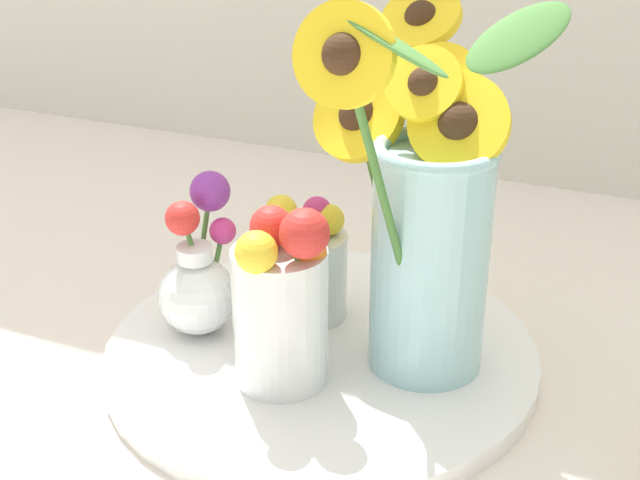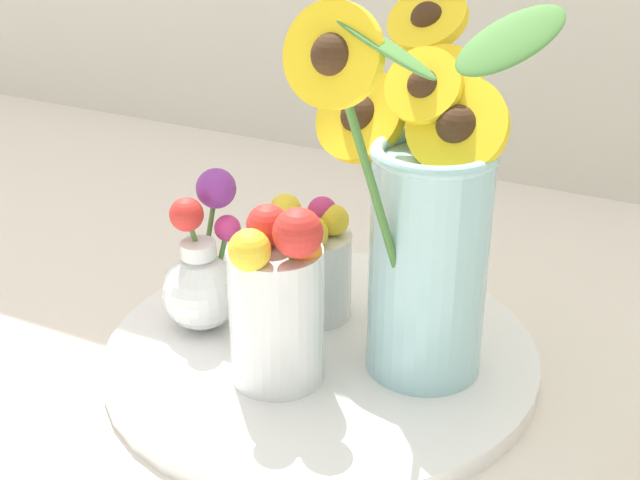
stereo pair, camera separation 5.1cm
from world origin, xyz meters
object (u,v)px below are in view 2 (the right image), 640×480
serving_tray (320,353)px  vase_small_back (312,263)px  mason_jar_sunflowers (424,224)px  vase_small_center (277,300)px  vase_bulb_right (203,273)px

serving_tray → vase_small_back: (-0.03, 0.05, 0.07)m
serving_tray → mason_jar_sunflowers: bearing=8.0°
serving_tray → vase_small_back: vase_small_back is taller
vase_small_center → vase_small_back: 0.12m
serving_tray → vase_small_back: 0.09m
serving_tray → mason_jar_sunflowers: 0.18m
vase_small_center → vase_small_back: bearing=102.5°
serving_tray → vase_small_center: bearing=-98.0°
mason_jar_sunflowers → vase_bulb_right: size_ratio=2.32×
serving_tray → vase_bulb_right: vase_bulb_right is taller
mason_jar_sunflowers → vase_small_center: 0.14m
vase_bulb_right → vase_small_back: vase_bulb_right is taller
serving_tray → mason_jar_sunflowers: size_ratio=1.18×
serving_tray → mason_jar_sunflowers: (0.09, 0.01, 0.15)m
serving_tray → vase_small_center: (-0.01, -0.06, 0.09)m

